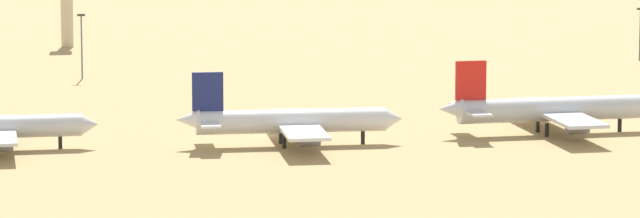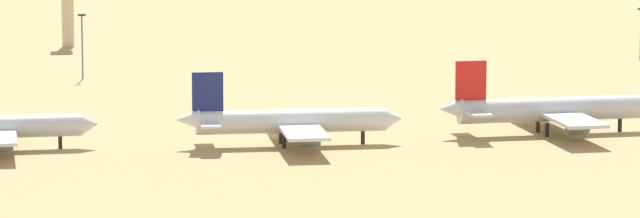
# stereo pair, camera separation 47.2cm
# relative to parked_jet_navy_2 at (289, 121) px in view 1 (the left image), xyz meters

# --- Properties ---
(ground) EXTENTS (4000.00, 4000.00, 0.00)m
(ground) POSITION_rel_parked_jet_navy_2_xyz_m (-1.96, 11.44, -4.50)
(ground) COLOR tan
(parked_jet_navy_2) EXTENTS (41.42, 34.65, 13.72)m
(parked_jet_navy_2) POSITION_rel_parked_jet_navy_2_xyz_m (0.00, 0.00, 0.00)
(parked_jet_navy_2) COLOR silver
(parked_jet_navy_2) RESTS_ON ground
(parked_jet_red_3) EXTENTS (43.30, 36.44, 14.30)m
(parked_jet_red_3) POSITION_rel_parked_jet_navy_2_xyz_m (50.00, 5.55, 0.19)
(parked_jet_red_3) COLOR silver
(parked_jet_red_3) RESTS_ON ground
(light_pole_west) EXTENTS (1.80, 0.50, 12.98)m
(light_pole_west) POSITION_rel_parked_jet_navy_2_xyz_m (102.00, 110.79, 3.16)
(light_pole_west) COLOR #59595E
(light_pole_west) RESTS_ON ground
(light_pole_mid) EXTENTS (1.80, 0.50, 14.87)m
(light_pole_mid) POSITION_rel_parked_jet_navy_2_xyz_m (-34.38, 97.35, 4.14)
(light_pole_mid) COLOR #59595E
(light_pole_mid) RESTS_ON ground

